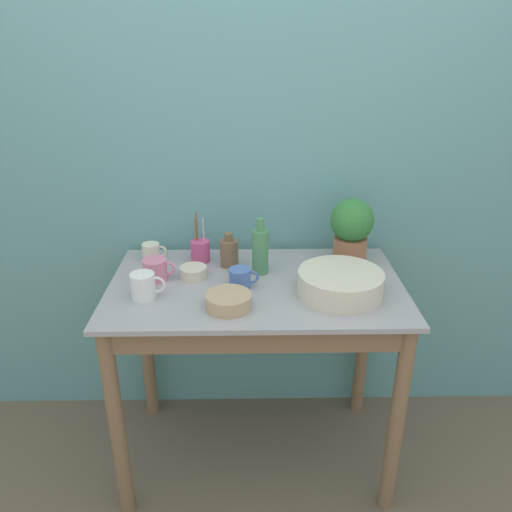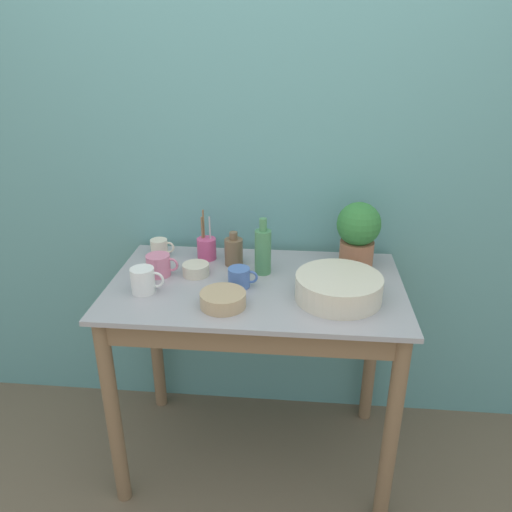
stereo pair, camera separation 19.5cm
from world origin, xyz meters
name	(u,v)px [view 1 (the left image)]	position (x,y,z in m)	size (l,w,h in m)	color
wall_back	(255,182)	(0.00, 0.75, 1.20)	(6.00, 0.05, 2.40)	#609E9E
counter_table	(256,328)	(0.00, 0.32, 0.70)	(1.17, 0.70, 0.90)	#846647
potted_plant	(351,229)	(0.41, 0.55, 1.05)	(0.18, 0.18, 0.28)	#A36647
bowl_wash_large	(340,283)	(0.32, 0.25, 0.94)	(0.32, 0.32, 0.09)	beige
bottle_tall	(260,250)	(0.02, 0.45, 1.00)	(0.07, 0.07, 0.24)	#4C8C59
bottle_short	(229,252)	(-0.11, 0.52, 0.96)	(0.08, 0.08, 0.15)	brown
mug_blue	(240,278)	(-0.06, 0.32, 0.93)	(0.12, 0.09, 0.08)	#4C70B7
mug_white	(144,286)	(-0.42, 0.23, 0.95)	(0.13, 0.09, 0.10)	white
mug_cream	(152,252)	(-0.45, 0.58, 0.93)	(0.11, 0.08, 0.08)	beige
mug_pink	(155,270)	(-0.41, 0.39, 0.94)	(0.13, 0.10, 0.09)	pink
bowl_small_tan	(228,301)	(-0.10, 0.16, 0.92)	(0.17, 0.17, 0.05)	tan
bowl_small_cream	(193,272)	(-0.26, 0.40, 0.92)	(0.11, 0.11, 0.05)	beige
utensil_cup	(200,250)	(-0.24, 0.57, 0.95)	(0.08, 0.08, 0.22)	#CC4C7F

